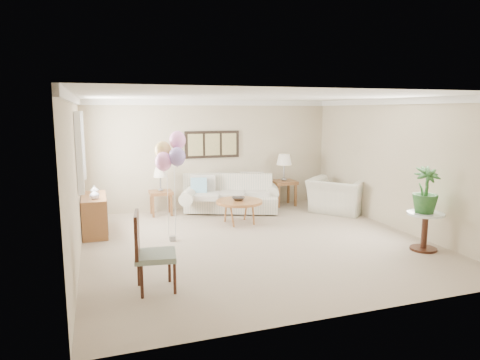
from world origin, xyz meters
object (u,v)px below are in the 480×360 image
(coffee_table, at_px, (239,202))
(accent_chair, at_px, (149,250))
(sofa, at_px, (231,197))
(armchair, at_px, (337,196))
(balloon_cluster, at_px, (170,153))

(coffee_table, distance_m, accent_chair, 3.60)
(coffee_table, height_order, accent_chair, accent_chair)
(sofa, distance_m, accent_chair, 4.64)
(sofa, height_order, accent_chair, accent_chair)
(sofa, bearing_deg, armchair, -21.10)
(sofa, relative_size, balloon_cluster, 1.33)
(coffee_table, xyz_separation_m, accent_chair, (-2.20, -2.85, 0.10))
(coffee_table, xyz_separation_m, armchair, (2.50, 0.23, -0.06))
(accent_chair, relative_size, balloon_cluster, 0.54)
(sofa, bearing_deg, accent_chair, -120.86)
(balloon_cluster, bearing_deg, accent_chair, -107.16)
(sofa, xyz_separation_m, armchair, (2.32, -0.90, 0.05))
(coffee_table, relative_size, balloon_cluster, 0.49)
(sofa, height_order, balloon_cluster, balloon_cluster)
(coffee_table, relative_size, accent_chair, 0.91)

